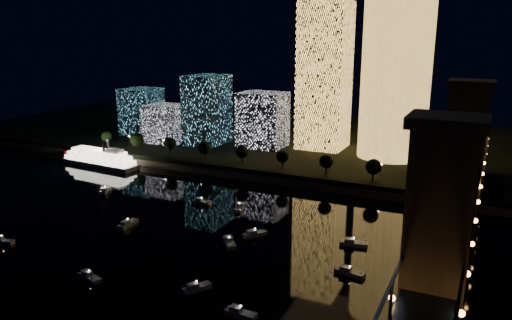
{
  "coord_description": "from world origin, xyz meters",
  "views": [
    {
      "loc": [
        71.72,
        -108.48,
        63.56
      ],
      "look_at": [
        -7.06,
        55.0,
        16.85
      ],
      "focal_mm": 35.0,
      "sensor_mm": 36.0,
      "label": 1
    }
  ],
  "objects_px": {
    "truss_bridge": "(445,248)",
    "tower_cylindrical": "(396,76)",
    "riverboat": "(97,158)",
    "tower_rectangular": "(325,76)"
  },
  "relations": [
    {
      "from": "tower_rectangular",
      "to": "riverboat",
      "type": "bearing_deg",
      "value": -145.05
    },
    {
      "from": "tower_cylindrical",
      "to": "truss_bridge",
      "type": "relative_size",
      "value": 0.29
    },
    {
      "from": "truss_bridge",
      "to": "tower_cylindrical",
      "type": "bearing_deg",
      "value": 105.92
    },
    {
      "from": "truss_bridge",
      "to": "riverboat",
      "type": "distance_m",
      "value": 179.94
    },
    {
      "from": "tower_cylindrical",
      "to": "truss_bridge",
      "type": "xyz_separation_m",
      "value": [
        36.44,
        -127.78,
        -27.15
      ]
    },
    {
      "from": "truss_bridge",
      "to": "riverboat",
      "type": "bearing_deg",
      "value": 158.06
    },
    {
      "from": "tower_cylindrical",
      "to": "tower_rectangular",
      "type": "distance_m",
      "value": 36.61
    },
    {
      "from": "tower_rectangular",
      "to": "truss_bridge",
      "type": "height_order",
      "value": "tower_rectangular"
    },
    {
      "from": "riverboat",
      "to": "tower_rectangular",
      "type": "bearing_deg",
      "value": 34.95
    },
    {
      "from": "tower_cylindrical",
      "to": "tower_rectangular",
      "type": "relative_size",
      "value": 1.04
    }
  ]
}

